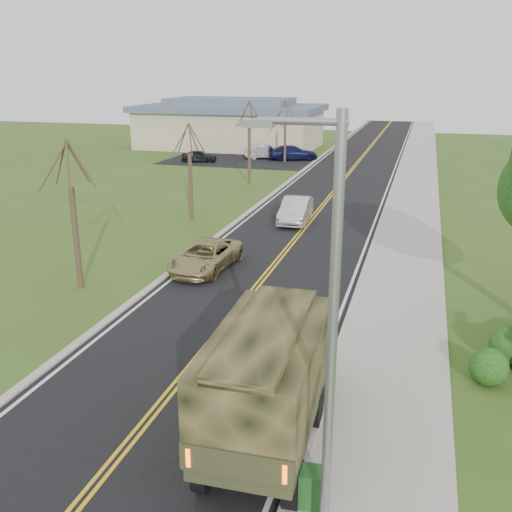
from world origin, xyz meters
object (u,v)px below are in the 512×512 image
at_px(suv_champagne, 206,256).
at_px(sedan_silver, 296,210).
at_px(military_truck, 272,369).
at_px(utility_box_near, 311,487).

height_order(suv_champagne, sedan_silver, sedan_silver).
height_order(military_truck, utility_box_near, military_truck).
relative_size(sedan_silver, utility_box_near, 5.49).
distance_m(sedan_silver, utility_box_near, 23.44).
height_order(military_truck, sedan_silver, military_truck).
bearing_deg(sedan_silver, suv_champagne, -105.25).
bearing_deg(suv_champagne, sedan_silver, 82.09).
height_order(sedan_silver, utility_box_near, sedan_silver).
relative_size(suv_champagne, sedan_silver, 1.03).
bearing_deg(military_truck, utility_box_near, -58.43).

